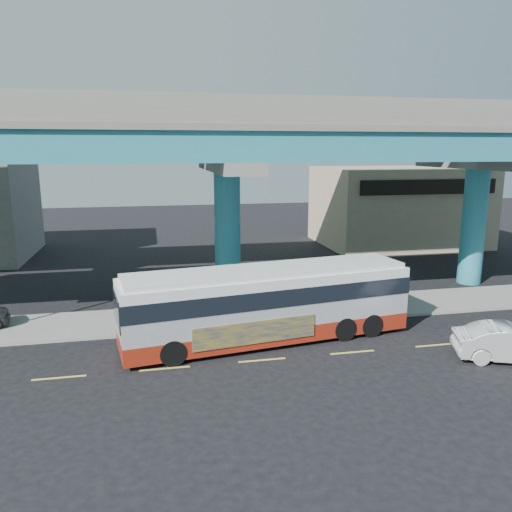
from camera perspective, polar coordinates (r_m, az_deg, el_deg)
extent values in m
plane|color=black|center=(21.47, 0.53, -11.51)|extent=(120.00, 120.00, 0.00)
cube|color=gray|center=(26.48, -2.03, -6.69)|extent=(70.00, 4.00, 0.15)
cube|color=#D8C64C|center=(21.11, -21.58, -12.81)|extent=(2.00, 0.12, 0.01)
cube|color=#D8C64C|center=(20.78, -10.39, -12.54)|extent=(2.00, 0.12, 0.01)
cube|color=#D8C64C|center=(21.20, 0.71, -11.81)|extent=(2.00, 0.12, 0.01)
cube|color=#D8C64C|center=(22.34, 10.96, -10.75)|extent=(2.00, 0.12, 0.01)
cube|color=#D8C64C|center=(24.11, 19.89, -9.54)|extent=(2.00, 0.12, 0.01)
cylinder|color=teal|center=(28.95, -3.27, 2.33)|extent=(1.50, 1.50, 7.40)
cube|color=gray|center=(28.55, -3.37, 10.27)|extent=(2.00, 12.00, 0.60)
cube|color=gray|center=(32.00, -4.34, 12.06)|extent=(1.80, 5.00, 1.20)
cylinder|color=teal|center=(35.06, 23.59, 3.05)|extent=(1.50, 1.50, 7.40)
cube|color=gray|center=(34.73, 24.15, 9.57)|extent=(2.00, 12.00, 0.60)
cube|color=gray|center=(37.62, 21.12, 11.30)|extent=(1.80, 5.00, 1.20)
cube|color=teal|center=(25.08, -2.18, 12.32)|extent=(52.00, 5.00, 1.40)
cube|color=gray|center=(25.09, -2.20, 14.26)|extent=(52.00, 5.40, 0.30)
cube|color=gray|center=(22.67, -1.10, 15.89)|extent=(52.00, 0.25, 0.80)
cube|color=gray|center=(27.59, -3.11, 15.20)|extent=(52.00, 0.25, 0.80)
cube|color=teal|center=(32.02, -4.38, 14.39)|extent=(52.00, 5.00, 1.40)
cube|color=gray|center=(32.07, -4.40, 15.90)|extent=(52.00, 5.40, 0.30)
cube|color=gray|center=(29.65, -3.76, 17.30)|extent=(52.00, 0.25, 0.80)
cube|color=gray|center=(34.58, -4.99, 16.53)|extent=(52.00, 0.25, 0.80)
cube|color=tan|center=(47.98, 15.91, 5.53)|extent=(14.00, 10.00, 7.00)
cube|color=black|center=(43.37, 19.20, 7.46)|extent=(12.00, 0.25, 1.20)
cube|color=maroon|center=(23.08, 1.32, -8.17)|extent=(13.45, 4.71, 0.77)
cube|color=#BBBBC0|center=(22.70, 1.33, -5.31)|extent=(13.45, 4.71, 1.65)
cube|color=black|center=(22.54, 1.34, -3.97)|extent=(13.51, 4.77, 0.77)
cube|color=silver|center=(22.38, 1.35, -2.49)|extent=(13.45, 4.71, 0.44)
cube|color=silver|center=(22.30, 1.35, -1.67)|extent=(13.01, 4.40, 0.22)
cube|color=black|center=(25.68, 15.19, -2.77)|extent=(0.43, 2.53, 1.32)
cube|color=black|center=(21.16, -15.64, -5.97)|extent=(0.43, 2.53, 1.32)
cube|color=#121C50|center=(21.33, -0.03, -8.74)|extent=(5.44, 0.86, 0.99)
cylinder|color=black|center=(20.78, -9.48, -10.86)|extent=(1.13, 0.49, 1.10)
cylinder|color=black|center=(23.10, -10.69, -8.51)|extent=(1.13, 0.49, 1.10)
cylinder|color=black|center=(23.41, 10.07, -8.21)|extent=(1.13, 0.49, 1.10)
cylinder|color=black|center=(25.49, 7.20, -6.41)|extent=(1.13, 0.49, 1.10)
cylinder|color=black|center=(24.13, 13.03, -7.71)|extent=(1.13, 0.49, 1.10)
cylinder|color=black|center=(26.16, 10.00, -6.02)|extent=(1.13, 0.49, 1.10)
imported|color=#B4B4B9|center=(23.41, 27.26, -8.88)|extent=(4.57, 5.62, 1.51)
cylinder|color=gray|center=(25.55, 5.18, -4.36)|extent=(0.06, 0.06, 2.46)
cylinder|color=#B20A0A|center=(25.22, 5.25, -1.82)|extent=(0.72, 0.50, 0.85)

